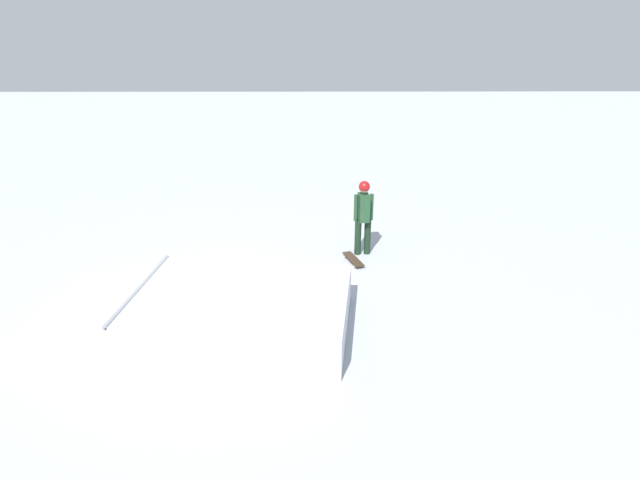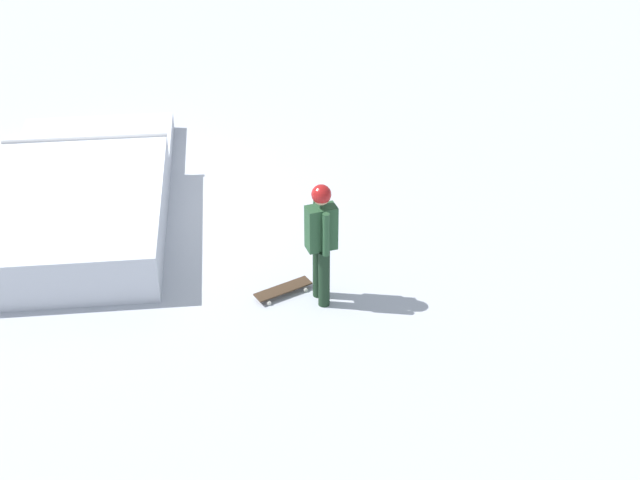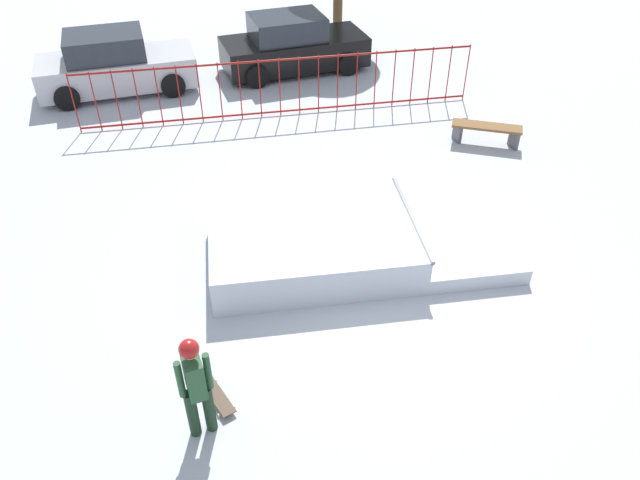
% 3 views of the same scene
% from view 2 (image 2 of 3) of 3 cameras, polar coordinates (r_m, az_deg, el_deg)
% --- Properties ---
extents(ground_plane, '(60.00, 60.00, 0.00)m').
position_cam_2_polar(ground_plane, '(14.00, -12.75, 2.00)').
color(ground_plane, '#B2B7C1').
extents(skate_ramp, '(5.66, 3.19, 0.74)m').
position_cam_2_polar(skate_ramp, '(13.71, -15.37, 2.44)').
color(skate_ramp, silver).
rests_on(skate_ramp, ground).
extents(skater, '(0.44, 0.40, 1.73)m').
position_cam_2_polar(skater, '(11.10, 0.08, 0.31)').
color(skater, black).
rests_on(skater, ground).
extents(skateboard, '(0.46, 0.82, 0.09)m').
position_cam_2_polar(skateboard, '(11.74, -2.41, -3.20)').
color(skateboard, '#3F2D1E').
rests_on(skateboard, ground).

